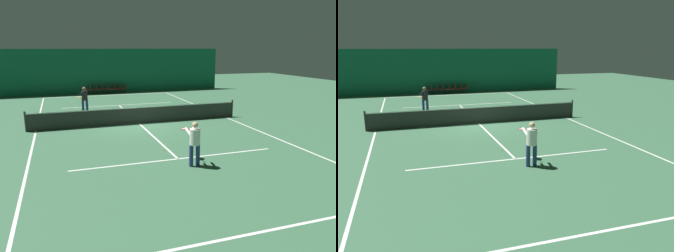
# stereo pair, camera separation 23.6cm
# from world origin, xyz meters

# --- Properties ---
(ground_plane) EXTENTS (60.00, 60.00, 0.00)m
(ground_plane) POSITION_xyz_m (0.00, 0.00, 0.00)
(ground_plane) COLOR #386647
(backdrop_curtain) EXTENTS (23.00, 0.12, 4.10)m
(backdrop_curtain) POSITION_xyz_m (0.00, 13.62, 2.05)
(backdrop_curtain) COLOR #146042
(backdrop_curtain) RESTS_ON ground
(court_line_baseline_far) EXTENTS (11.00, 0.10, 0.00)m
(court_line_baseline_far) POSITION_xyz_m (0.00, 11.90, 0.00)
(court_line_baseline_far) COLOR white
(court_line_baseline_far) RESTS_ON ground
(court_line_baseline_near) EXTENTS (11.00, 0.10, 0.00)m
(court_line_baseline_near) POSITION_xyz_m (0.00, -11.90, 0.00)
(court_line_baseline_near) COLOR white
(court_line_baseline_near) RESTS_ON ground
(court_line_service_far) EXTENTS (8.25, 0.10, 0.00)m
(court_line_service_far) POSITION_xyz_m (0.00, 6.40, 0.00)
(court_line_service_far) COLOR white
(court_line_service_far) RESTS_ON ground
(court_line_service_near) EXTENTS (8.25, 0.10, 0.00)m
(court_line_service_near) POSITION_xyz_m (0.00, -6.40, 0.00)
(court_line_service_near) COLOR white
(court_line_service_near) RESTS_ON ground
(court_line_sideline_left) EXTENTS (0.10, 23.80, 0.00)m
(court_line_sideline_left) POSITION_xyz_m (-5.50, 0.00, 0.00)
(court_line_sideline_left) COLOR white
(court_line_sideline_left) RESTS_ON ground
(court_line_sideline_right) EXTENTS (0.10, 23.80, 0.00)m
(court_line_sideline_right) POSITION_xyz_m (5.50, 0.00, 0.00)
(court_line_sideline_right) COLOR white
(court_line_sideline_right) RESTS_ON ground
(court_line_centre) EXTENTS (0.10, 12.80, 0.00)m
(court_line_centre) POSITION_xyz_m (0.00, 0.00, 0.00)
(court_line_centre) COLOR white
(court_line_centre) RESTS_ON ground
(tennis_net) EXTENTS (12.00, 0.10, 1.07)m
(tennis_net) POSITION_xyz_m (0.00, 0.00, 0.51)
(tennis_net) COLOR #2D332D
(tennis_net) RESTS_ON ground
(player_near) EXTENTS (0.42, 1.35, 1.66)m
(player_near) POSITION_xyz_m (0.30, -7.27, 0.97)
(player_near) COLOR navy
(player_near) RESTS_ON ground
(player_far) EXTENTS (0.83, 1.41, 1.72)m
(player_far) POSITION_xyz_m (-2.66, 4.11, 1.00)
(player_far) COLOR navy
(player_far) RESTS_ON ground
(courtside_chair_0) EXTENTS (0.44, 0.44, 0.84)m
(courtside_chair_0) POSITION_xyz_m (-1.59, 13.07, 0.49)
(courtside_chair_0) COLOR #2D2D2D
(courtside_chair_0) RESTS_ON ground
(courtside_chair_1) EXTENTS (0.44, 0.44, 0.84)m
(courtside_chair_1) POSITION_xyz_m (-1.04, 13.07, 0.49)
(courtside_chair_1) COLOR #2D2D2D
(courtside_chair_1) RESTS_ON ground
(courtside_chair_2) EXTENTS (0.44, 0.44, 0.84)m
(courtside_chair_2) POSITION_xyz_m (-0.49, 13.07, 0.49)
(courtside_chair_2) COLOR #2D2D2D
(courtside_chair_2) RESTS_ON ground
(courtside_chair_3) EXTENTS (0.44, 0.44, 0.84)m
(courtside_chair_3) POSITION_xyz_m (0.06, 13.07, 0.49)
(courtside_chair_3) COLOR #2D2D2D
(courtside_chair_3) RESTS_ON ground
(courtside_chair_4) EXTENTS (0.44, 0.44, 0.84)m
(courtside_chair_4) POSITION_xyz_m (0.61, 13.07, 0.49)
(courtside_chair_4) COLOR #2D2D2D
(courtside_chair_4) RESTS_ON ground
(courtside_chair_5) EXTENTS (0.44, 0.44, 0.84)m
(courtside_chair_5) POSITION_xyz_m (1.16, 13.07, 0.49)
(courtside_chair_5) COLOR #2D2D2D
(courtside_chair_5) RESTS_ON ground
(courtside_chair_6) EXTENTS (0.44, 0.44, 0.84)m
(courtside_chair_6) POSITION_xyz_m (1.71, 13.07, 0.49)
(courtside_chair_6) COLOR #2D2D2D
(courtside_chair_6) RESTS_ON ground
(tennis_ball) EXTENTS (0.07, 0.07, 0.07)m
(tennis_ball) POSITION_xyz_m (-0.18, -5.19, 0.03)
(tennis_ball) COLOR #D1DB33
(tennis_ball) RESTS_ON ground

